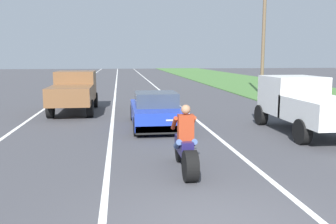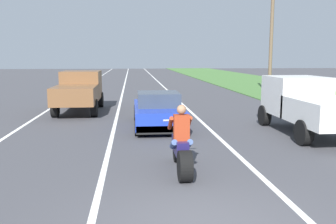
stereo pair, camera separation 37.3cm
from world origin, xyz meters
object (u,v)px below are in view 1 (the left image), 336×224
(pickup_truck_left_lane_brown, at_px, (74,90))
(pickup_truck_right_shoulder_white, at_px, (304,102))
(motorcycle_with_rider, at_px, (186,148))
(sports_car_blue, at_px, (156,111))

(pickup_truck_left_lane_brown, distance_m, pickup_truck_right_shoulder_white, 10.63)
(motorcycle_with_rider, xyz_separation_m, pickup_truck_right_shoulder_white, (4.98, 3.93, 0.51))
(sports_car_blue, distance_m, pickup_truck_left_lane_brown, 5.62)
(sports_car_blue, height_order, pickup_truck_right_shoulder_white, pickup_truck_right_shoulder_white)
(sports_car_blue, xyz_separation_m, pickup_truck_right_shoulder_white, (5.11, -1.82, 0.48))
(motorcycle_with_rider, xyz_separation_m, sports_car_blue, (-0.13, 5.75, 0.04))
(motorcycle_with_rider, distance_m, pickup_truck_right_shoulder_white, 6.36)
(motorcycle_with_rider, height_order, sports_car_blue, motorcycle_with_rider)
(sports_car_blue, distance_m, pickup_truck_right_shoulder_white, 5.44)
(motorcycle_with_rider, height_order, pickup_truck_right_shoulder_white, pickup_truck_right_shoulder_white)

